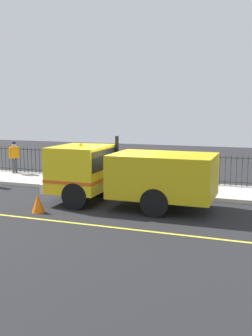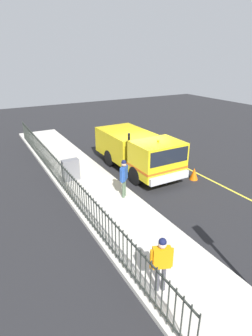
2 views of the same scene
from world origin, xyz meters
name	(u,v)px [view 1 (image 1 of 2)]	position (x,y,z in m)	size (l,w,h in m)	color
ground_plane	(120,205)	(0.00, 0.00, 0.00)	(49.30, 49.30, 0.00)	#232326
sidewalk_slab	(147,187)	(3.26, 0.00, 0.08)	(2.92, 22.41, 0.16)	beige
lane_marking	(89,225)	(-2.63, 0.00, 0.00)	(0.12, 20.17, 0.01)	yellow
work_truck	(123,172)	(0.02, -0.09, 1.27)	(2.50, 6.15, 2.49)	yellow
worker_standing	(89,161)	(2.38, 2.43, 1.24)	(0.51, 0.51, 1.77)	#264C99
pedestrian_distant	(14,154)	(4.10, 7.62, 1.20)	(0.59, 0.38, 1.69)	orange
iron_fence	(155,166)	(4.58, 0.00, 0.84)	(0.04, 19.08, 1.35)	#2D332D
utility_cabinet	(161,172)	(3.88, -0.46, 0.71)	(0.85, 0.38, 1.11)	slate
traffic_cone	(38,203)	(-1.90, 2.30, 0.32)	(0.45, 0.45, 0.64)	orange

